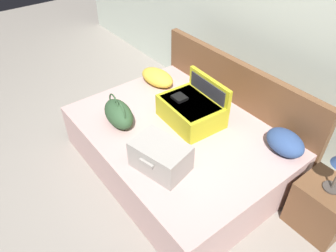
{
  "coord_description": "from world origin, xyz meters",
  "views": [
    {
      "loc": [
        1.83,
        -1.12,
        2.47
      ],
      "look_at": [
        0.0,
        0.29,
        0.58
      ],
      "focal_mm": 33.77,
      "sensor_mm": 36.0,
      "label": 1
    }
  ],
  "objects_px": {
    "duffel_bag": "(118,114)",
    "hard_case_medium": "(161,156)",
    "hard_case_large": "(192,109)",
    "pillow_near_headboard": "(157,77)",
    "pillow_center_head": "(285,142)",
    "bed": "(177,147)",
    "nightstand": "(322,207)"
  },
  "relations": [
    {
      "from": "bed",
      "to": "pillow_center_head",
      "type": "xyz_separation_m",
      "value": [
        0.82,
        0.57,
        0.34
      ]
    },
    {
      "from": "hard_case_large",
      "to": "duffel_bag",
      "type": "relative_size",
      "value": 1.36
    },
    {
      "from": "nightstand",
      "to": "bed",
      "type": "bearing_deg",
      "value": -158.9
    },
    {
      "from": "bed",
      "to": "duffel_bag",
      "type": "distance_m",
      "value": 0.69
    },
    {
      "from": "bed",
      "to": "hard_case_medium",
      "type": "distance_m",
      "value": 0.64
    },
    {
      "from": "nightstand",
      "to": "pillow_near_headboard",
      "type": "bearing_deg",
      "value": -175.49
    },
    {
      "from": "nightstand",
      "to": "pillow_center_head",
      "type": "bearing_deg",
      "value": 173.21
    },
    {
      "from": "hard_case_large",
      "to": "pillow_center_head",
      "type": "bearing_deg",
      "value": 27.51
    },
    {
      "from": "hard_case_medium",
      "to": "nightstand",
      "type": "relative_size",
      "value": 1.09
    },
    {
      "from": "pillow_near_headboard",
      "to": "pillow_center_head",
      "type": "height_order",
      "value": "pillow_center_head"
    },
    {
      "from": "nightstand",
      "to": "hard_case_medium",
      "type": "bearing_deg",
      "value": -137.5
    },
    {
      "from": "pillow_near_headboard",
      "to": "nightstand",
      "type": "height_order",
      "value": "pillow_near_headboard"
    },
    {
      "from": "duffel_bag",
      "to": "nightstand",
      "type": "xyz_separation_m",
      "value": [
        1.75,
        0.92,
        -0.37
      ]
    },
    {
      "from": "hard_case_medium",
      "to": "duffel_bag",
      "type": "height_order",
      "value": "duffel_bag"
    },
    {
      "from": "hard_case_large",
      "to": "duffel_bag",
      "type": "distance_m",
      "value": 0.73
    },
    {
      "from": "hard_case_large",
      "to": "nightstand",
      "type": "relative_size",
      "value": 1.28
    },
    {
      "from": "bed",
      "to": "pillow_near_headboard",
      "type": "xyz_separation_m",
      "value": [
        -0.8,
        0.34,
        0.33
      ]
    },
    {
      "from": "bed",
      "to": "nightstand",
      "type": "height_order",
      "value": "nightstand"
    },
    {
      "from": "hard_case_medium",
      "to": "hard_case_large",
      "type": "bearing_deg",
      "value": 104.01
    },
    {
      "from": "hard_case_medium",
      "to": "pillow_near_headboard",
      "type": "height_order",
      "value": "hard_case_medium"
    },
    {
      "from": "pillow_near_headboard",
      "to": "pillow_center_head",
      "type": "distance_m",
      "value": 1.63
    },
    {
      "from": "bed",
      "to": "hard_case_large",
      "type": "distance_m",
      "value": 0.43
    },
    {
      "from": "hard_case_large",
      "to": "pillow_center_head",
      "type": "relative_size",
      "value": 1.64
    },
    {
      "from": "pillow_center_head",
      "to": "nightstand",
      "type": "distance_m",
      "value": 0.62
    },
    {
      "from": "pillow_center_head",
      "to": "hard_case_medium",
      "type": "bearing_deg",
      "value": -117.18
    },
    {
      "from": "duffel_bag",
      "to": "hard_case_large",
      "type": "bearing_deg",
      "value": 56.78
    },
    {
      "from": "duffel_bag",
      "to": "hard_case_medium",
      "type": "bearing_deg",
      "value": -1.88
    },
    {
      "from": "duffel_bag",
      "to": "nightstand",
      "type": "bearing_deg",
      "value": 27.61
    },
    {
      "from": "hard_case_medium",
      "to": "nightstand",
      "type": "bearing_deg",
      "value": 28.96
    },
    {
      "from": "pillow_near_headboard",
      "to": "bed",
      "type": "bearing_deg",
      "value": -23.31
    },
    {
      "from": "hard_case_large",
      "to": "nightstand",
      "type": "height_order",
      "value": "hard_case_large"
    },
    {
      "from": "pillow_center_head",
      "to": "nightstand",
      "type": "xyz_separation_m",
      "value": [
        0.51,
        -0.06,
        -0.34
      ]
    }
  ]
}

